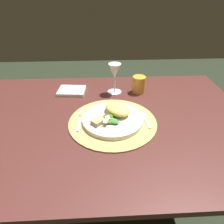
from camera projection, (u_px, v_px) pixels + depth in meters
The scene contains 12 objects.
ground_plane at pixel (109, 215), 1.30m from camera, with size 6.00×6.00×0.00m, color #242B1D.
dining_table at pixel (108, 145), 0.97m from camera, with size 1.28×0.89×0.76m.
placemat at pixel (113, 122), 0.86m from camera, with size 0.37×0.37×0.01m, color tan.
dinner_plate at pixel (113, 119), 0.85m from camera, with size 0.25×0.25×0.02m, color silver.
pasta_serving at pixel (117, 108), 0.87m from camera, with size 0.12×0.09×0.04m, color #EAC761.
salad_greens at pixel (109, 119), 0.82m from camera, with size 0.08×0.08×0.02m.
bread_piece at pixel (98, 121), 0.81m from camera, with size 0.05×0.04×0.02m, color tan.
fork at pixel (79, 121), 0.85m from camera, with size 0.02×0.16×0.00m.
spoon at pixel (144, 116), 0.88m from camera, with size 0.03×0.13×0.01m.
napkin at pixel (72, 91), 1.09m from camera, with size 0.14×0.11×0.02m, color white.
wine_glass at pixel (115, 73), 1.03m from camera, with size 0.07×0.07×0.16m.
amber_tumbler at pixel (139, 84), 1.07m from camera, with size 0.07×0.07×0.09m, color gold.
Camera 1 is at (-0.02, -0.73, 1.26)m, focal length 32.48 mm.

